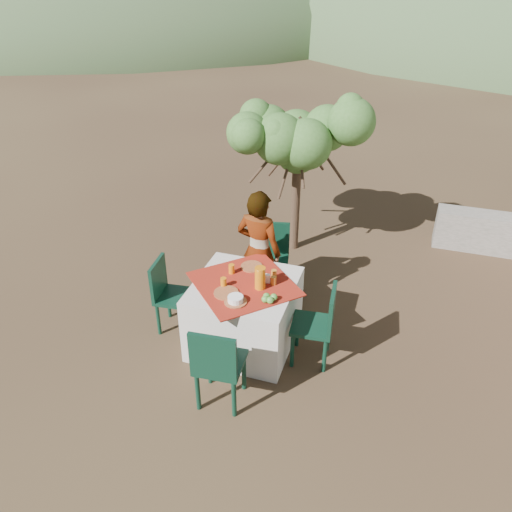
{
  "coord_description": "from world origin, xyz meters",
  "views": [
    {
      "loc": [
        1.82,
        -3.47,
        3.63
      ],
      "look_at": [
        0.4,
        0.87,
        0.86
      ],
      "focal_mm": 35.0,
      "sensor_mm": 36.0,
      "label": 1
    }
  ],
  "objects_px": {
    "chair_far": "(272,255)",
    "chair_left": "(169,292)",
    "chair_right": "(320,322)",
    "juice_pitcher": "(260,278)",
    "chair_near": "(218,364)",
    "person": "(259,251)",
    "shrub_tree": "(304,144)",
    "table": "(245,313)"
  },
  "relations": [
    {
      "from": "juice_pitcher",
      "to": "chair_right",
      "type": "bearing_deg",
      "value": -0.83
    },
    {
      "from": "person",
      "to": "chair_far",
      "type": "bearing_deg",
      "value": -88.87
    },
    {
      "from": "chair_left",
      "to": "chair_near",
      "type": "bearing_deg",
      "value": -140.01
    },
    {
      "from": "person",
      "to": "shrub_tree",
      "type": "bearing_deg",
      "value": -84.87
    },
    {
      "from": "chair_right",
      "to": "juice_pitcher",
      "type": "distance_m",
      "value": 0.74
    },
    {
      "from": "chair_near",
      "to": "chair_left",
      "type": "distance_m",
      "value": 1.31
    },
    {
      "from": "chair_near",
      "to": "chair_left",
      "type": "xyz_separation_m",
      "value": [
        -0.94,
        0.91,
        -0.04
      ]
    },
    {
      "from": "chair_far",
      "to": "chair_right",
      "type": "distance_m",
      "value": 1.35
    },
    {
      "from": "chair_near",
      "to": "shrub_tree",
      "type": "height_order",
      "value": "shrub_tree"
    },
    {
      "from": "chair_right",
      "to": "juice_pitcher",
      "type": "xyz_separation_m",
      "value": [
        -0.63,
        0.01,
        0.39
      ]
    },
    {
      "from": "chair_near",
      "to": "person",
      "type": "bearing_deg",
      "value": -89.67
    },
    {
      "from": "chair_left",
      "to": "juice_pitcher",
      "type": "xyz_separation_m",
      "value": [
        1.05,
        -0.01,
        0.41
      ]
    },
    {
      "from": "juice_pitcher",
      "to": "shrub_tree",
      "type": "bearing_deg",
      "value": 93.13
    },
    {
      "from": "chair_far",
      "to": "chair_left",
      "type": "bearing_deg",
      "value": -141.5
    },
    {
      "from": "chair_far",
      "to": "chair_left",
      "type": "height_order",
      "value": "chair_far"
    },
    {
      "from": "table",
      "to": "chair_right",
      "type": "bearing_deg",
      "value": -2.36
    },
    {
      "from": "table",
      "to": "juice_pitcher",
      "type": "height_order",
      "value": "juice_pitcher"
    },
    {
      "from": "chair_right",
      "to": "person",
      "type": "bearing_deg",
      "value": -134.59
    },
    {
      "from": "table",
      "to": "chair_left",
      "type": "distance_m",
      "value": 0.88
    },
    {
      "from": "table",
      "to": "chair_right",
      "type": "relative_size",
      "value": 1.49
    },
    {
      "from": "table",
      "to": "person",
      "type": "height_order",
      "value": "person"
    },
    {
      "from": "chair_right",
      "to": "juice_pitcher",
      "type": "relative_size",
      "value": 3.68
    },
    {
      "from": "shrub_tree",
      "to": "juice_pitcher",
      "type": "distance_m",
      "value": 2.32
    },
    {
      "from": "chair_far",
      "to": "person",
      "type": "bearing_deg",
      "value": -110.74
    },
    {
      "from": "person",
      "to": "juice_pitcher",
      "type": "bearing_deg",
      "value": 118.53
    },
    {
      "from": "table",
      "to": "shrub_tree",
      "type": "xyz_separation_m",
      "value": [
        0.06,
        2.21,
        1.14
      ]
    },
    {
      "from": "shrub_tree",
      "to": "juice_pitcher",
      "type": "relative_size",
      "value": 8.08
    },
    {
      "from": "shrub_tree",
      "to": "juice_pitcher",
      "type": "height_order",
      "value": "shrub_tree"
    },
    {
      "from": "chair_near",
      "to": "chair_right",
      "type": "distance_m",
      "value": 1.15
    },
    {
      "from": "table",
      "to": "juice_pitcher",
      "type": "distance_m",
      "value": 0.53
    },
    {
      "from": "chair_near",
      "to": "juice_pitcher",
      "type": "relative_size",
      "value": 3.86
    },
    {
      "from": "table",
      "to": "person",
      "type": "xyz_separation_m",
      "value": [
        -0.06,
        0.69,
        0.36
      ]
    },
    {
      "from": "table",
      "to": "shrub_tree",
      "type": "distance_m",
      "value": 2.48
    },
    {
      "from": "table",
      "to": "chair_near",
      "type": "height_order",
      "value": "chair_near"
    },
    {
      "from": "chair_right",
      "to": "chair_near",
      "type": "bearing_deg",
      "value": -44.72
    },
    {
      "from": "table",
      "to": "chair_left",
      "type": "height_order",
      "value": "chair_left"
    },
    {
      "from": "chair_far",
      "to": "shrub_tree",
      "type": "distance_m",
      "value": 1.55
    },
    {
      "from": "chair_near",
      "to": "chair_far",
      "type": "bearing_deg",
      "value": -92.06
    },
    {
      "from": "chair_far",
      "to": "chair_right",
      "type": "xyz_separation_m",
      "value": [
        0.82,
        -1.07,
        -0.01
      ]
    },
    {
      "from": "chair_far",
      "to": "shrub_tree",
      "type": "bearing_deg",
      "value": 74.48
    },
    {
      "from": "chair_right",
      "to": "person",
      "type": "xyz_separation_m",
      "value": [
        -0.87,
        0.72,
        0.25
      ]
    },
    {
      "from": "chair_right",
      "to": "person",
      "type": "relative_size",
      "value": 0.59
    }
  ]
}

